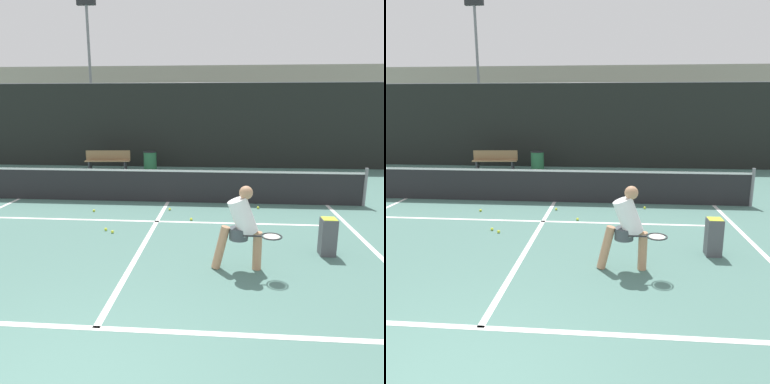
# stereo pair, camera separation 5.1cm
# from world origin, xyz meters

# --- Properties ---
(court_baseline_near) EXTENTS (11.00, 0.10, 0.01)m
(court_baseline_near) POSITION_xyz_m (0.00, 1.32, 0.00)
(court_baseline_near) COLOR white
(court_baseline_near) RESTS_ON ground
(court_service_line) EXTENTS (8.25, 0.10, 0.01)m
(court_service_line) POSITION_xyz_m (0.00, 5.78, 0.00)
(court_service_line) COLOR white
(court_service_line) RESTS_ON ground
(court_center_mark) EXTENTS (0.10, 6.35, 0.01)m
(court_center_mark) POSITION_xyz_m (0.00, 4.50, 0.00)
(court_center_mark) COLOR white
(court_center_mark) RESTS_ON ground
(court_sideline_right) EXTENTS (0.10, 7.35, 0.01)m
(court_sideline_right) POSITION_xyz_m (4.51, 4.50, 0.00)
(court_sideline_right) COLOR white
(court_sideline_right) RESTS_ON ground
(net) EXTENTS (11.09, 0.09, 1.07)m
(net) POSITION_xyz_m (0.00, 7.67, 0.51)
(net) COLOR slate
(net) RESTS_ON ground
(fence_back) EXTENTS (24.00, 0.06, 3.71)m
(fence_back) POSITION_xyz_m (0.00, 14.03, 1.85)
(fence_back) COLOR black
(fence_back) RESTS_ON ground
(player_practicing) EXTENTS (1.15, 0.58, 1.46)m
(player_practicing) POSITION_xyz_m (1.90, 3.24, 0.78)
(player_practicing) COLOR tan
(player_practicing) RESTS_ON ground
(tennis_ball_scattered_1) EXTENTS (0.07, 0.07, 0.07)m
(tennis_ball_scattered_1) POSITION_xyz_m (0.82, 5.93, 0.03)
(tennis_ball_scattered_1) COLOR #D1E033
(tennis_ball_scattered_1) RESTS_ON ground
(tennis_ball_scattered_2) EXTENTS (0.07, 0.07, 0.07)m
(tennis_ball_scattered_2) POSITION_xyz_m (0.17, 6.78, 0.03)
(tennis_ball_scattered_2) COLOR #D1E033
(tennis_ball_scattered_2) RESTS_ON ground
(tennis_ball_scattered_5) EXTENTS (0.07, 0.07, 0.07)m
(tennis_ball_scattered_5) POSITION_xyz_m (-0.83, 4.86, 0.03)
(tennis_ball_scattered_5) COLOR #D1E033
(tennis_ball_scattered_5) RESTS_ON ground
(tennis_ball_scattered_6) EXTENTS (0.07, 0.07, 0.07)m
(tennis_ball_scattered_6) POSITION_xyz_m (-1.80, 6.48, 0.03)
(tennis_ball_scattered_6) COLOR #D1E033
(tennis_ball_scattered_6) RESTS_ON ground
(tennis_ball_scattered_7) EXTENTS (0.07, 0.07, 0.07)m
(tennis_ball_scattered_7) POSITION_xyz_m (2.54, 7.13, 0.03)
(tennis_ball_scattered_7) COLOR #D1E033
(tennis_ball_scattered_7) RESTS_ON ground
(tennis_ball_scattered_8) EXTENTS (0.07, 0.07, 0.07)m
(tennis_ball_scattered_8) POSITION_xyz_m (-1.02, 5.01, 0.03)
(tennis_ball_scattered_8) COLOR #D1E033
(tennis_ball_scattered_8) RESTS_ON ground
(ball_hopper) EXTENTS (0.28, 0.28, 0.71)m
(ball_hopper) POSITION_xyz_m (3.54, 4.00, 0.37)
(ball_hopper) COLOR #4C4C51
(ball_hopper) RESTS_ON ground
(courtside_bench) EXTENTS (1.91, 0.56, 0.86)m
(courtside_bench) POSITION_xyz_m (-3.31, 12.72, 0.48)
(courtside_bench) COLOR olive
(courtside_bench) RESTS_ON ground
(trash_bin) EXTENTS (0.58, 0.58, 0.83)m
(trash_bin) POSITION_xyz_m (-1.53, 12.94, 0.42)
(trash_bin) COLOR #28603D
(trash_bin) RESTS_ON ground
(parked_car) EXTENTS (1.75, 4.58, 1.32)m
(parked_car) POSITION_xyz_m (4.99, 18.29, 0.56)
(parked_car) COLOR #B7B7BC
(parked_car) RESTS_ON ground
(floodlight_mast) EXTENTS (1.10, 0.24, 8.78)m
(floodlight_mast) POSITION_xyz_m (-6.50, 20.28, 5.55)
(floodlight_mast) COLOR slate
(floodlight_mast) RESTS_ON ground
(tree_west) EXTENTS (3.46, 3.46, 3.95)m
(tree_west) POSITION_xyz_m (2.82, 18.31, 3.45)
(tree_west) COLOR brown
(tree_west) RESTS_ON ground
(building_far) EXTENTS (36.00, 2.40, 5.72)m
(building_far) POSITION_xyz_m (0.00, 28.36, 2.86)
(building_far) COLOR gray
(building_far) RESTS_ON ground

